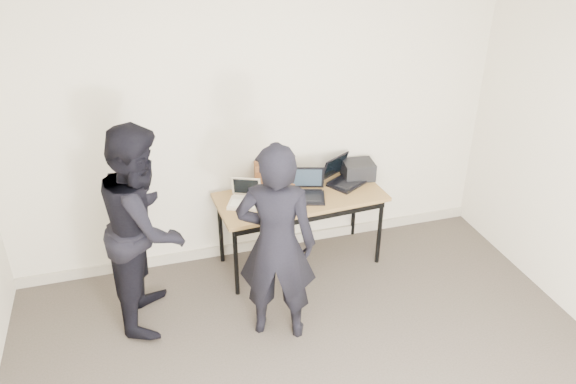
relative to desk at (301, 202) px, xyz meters
name	(u,v)px	position (x,y,z in m)	size (l,w,h in m)	color
room	(354,265)	(-0.31, -1.91, 0.69)	(4.60, 4.60, 2.80)	#433B33
desk	(301,202)	(0.00, 0.00, 0.00)	(1.54, 0.75, 0.72)	brown
laptop_beige	(244,199)	(-0.51, 0.01, 0.10)	(0.34, 0.33, 0.21)	beige
laptop_center	(306,190)	(0.05, -0.01, 0.12)	(0.40, 0.39, 0.25)	black
laptop_right	(343,177)	(0.45, 0.14, 0.12)	(0.45, 0.45, 0.25)	black
leather_satchel	(275,175)	(-0.18, 0.23, 0.19)	(0.39, 0.24, 0.25)	brown
tissue	(277,159)	(-0.15, 0.23, 0.34)	(0.13, 0.10, 0.08)	white
equipment_box	(358,170)	(0.63, 0.19, 0.14)	(0.28, 0.24, 0.16)	black
power_brick	(282,207)	(-0.22, -0.17, 0.07)	(0.08, 0.05, 0.03)	black
cables	(285,198)	(-0.14, 0.00, 0.06)	(0.85, 0.43, 0.01)	black
person_typist	(277,244)	(-0.45, -0.83, 0.16)	(0.60, 0.39, 1.64)	black
person_observer	(144,226)	(-1.38, -0.33, 0.18)	(0.82, 0.64, 1.69)	black
baseboard	(260,244)	(-0.31, 0.33, -0.61)	(4.50, 0.03, 0.10)	#B1A793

